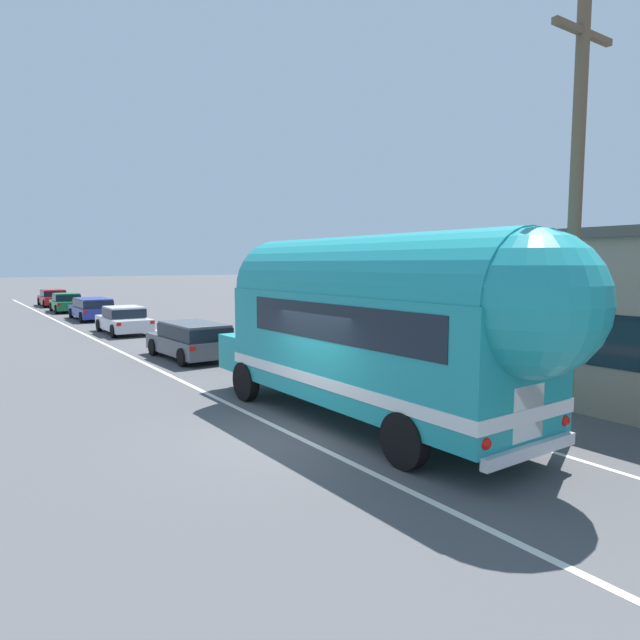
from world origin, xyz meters
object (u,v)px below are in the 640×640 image
car_fifth (53,297)px  utility_pole (575,215)px  painted_bus (380,322)px  car_third (92,307)px  car_fourth (67,302)px  car_lead (192,338)px  car_second (124,319)px

car_fifth → utility_pole: bearing=-87.2°
painted_bus → car_third: size_ratio=2.16×
utility_pole → car_fourth: size_ratio=1.98×
painted_bus → utility_pole: bearing=-51.1°
car_lead → car_second: same height
painted_bus → car_lead: (-0.04, 10.53, -1.51)m
car_second → car_third: same height
painted_bus → car_third: painted_bus is taller
utility_pole → painted_bus: bearing=128.9°
car_third → utility_pole: bearing=-86.1°
painted_bus → car_fourth: (-0.02, 34.79, -1.58)m
painted_bus → car_third: (0.22, 27.72, -1.51)m
utility_pole → car_second: utility_pole is taller
car_second → car_fourth: (-0.00, 15.10, -0.01)m
car_fourth → car_fifth: size_ratio=0.89×
utility_pole → car_second: size_ratio=1.92×
car_third → car_fourth: size_ratio=1.12×
car_second → car_fifth: (0.15, 21.84, 0.01)m
utility_pole → car_second: (-2.30, 22.54, -3.69)m
car_lead → car_fifth: size_ratio=0.90×
car_third → car_fourth: (-0.23, 7.07, -0.07)m
car_second → utility_pole: bearing=-84.2°
utility_pole → car_fourth: bearing=93.5°
car_lead → car_third: size_ratio=0.90×
car_second → car_lead: bearing=-90.2°
car_second → car_fifth: same height
utility_pole → car_fifth: (-2.15, 44.38, -3.68)m
car_lead → car_third: bearing=89.2°
car_fifth → painted_bus: bearing=-90.2°
painted_bus → car_lead: 10.64m
painted_bus → car_second: bearing=90.0°
car_third → car_fourth: bearing=91.9°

